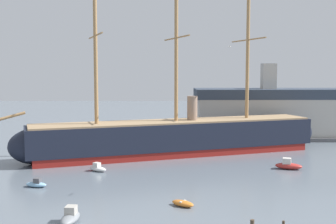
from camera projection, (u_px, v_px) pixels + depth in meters
tall_ship at (176, 137)px, 82.60m from camera, size 64.08×26.25×31.89m
motorboat_foreground_left at (70, 217)px, 45.69m from camera, size 2.09×4.21×1.71m
dinghy_near_centre at (183, 203)px, 51.20m from camera, size 3.13×2.82×0.70m
motorboat_mid_left at (36, 184)px, 59.69m from camera, size 3.24×1.97×1.27m
motorboat_alongside_bow at (98, 168)px, 69.19m from camera, size 3.47×3.04×1.38m
motorboat_alongside_stern at (288, 165)px, 70.67m from camera, size 4.66×3.13×1.81m
dinghy_far_left at (33, 146)px, 91.58m from camera, size 1.57×2.47×0.54m
motorboat_distant_centre at (183, 140)px, 98.05m from camera, size 3.61×2.77×1.41m
dockside_warehouse_right at (313, 113)px, 103.40m from camera, size 61.14×13.31×17.79m
seagull_in_flight at (230, 47)px, 55.42m from camera, size 0.45×1.07×0.13m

